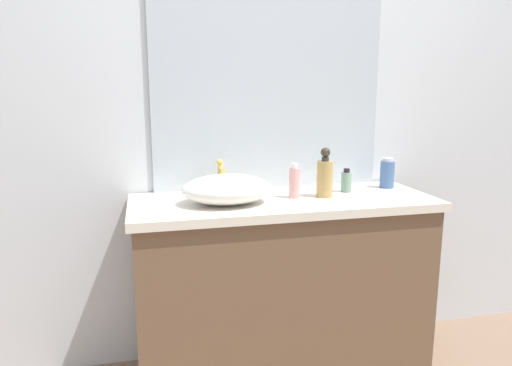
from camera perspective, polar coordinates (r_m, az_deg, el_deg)
The scene contains 9 objects.
bathroom_wall_rear at distance 2.35m, azimuth 2.42°, elevation 10.34°, with size 6.00×0.06×2.60m, color silver.
vanity_counter at distance 2.25m, azimuth 3.19°, elevation -12.54°, with size 1.35×0.51×0.86m.
wall_mirror_panel at distance 2.30m, azimuth 1.59°, elevation 12.43°, with size 1.12×0.01×1.05m, color #B2BCC6.
sink_basin at distance 2.00m, azimuth -3.53°, elevation -0.75°, with size 0.38×0.29×0.12m, color silver.
faucet at distance 2.16m, azimuth -4.29°, elevation 1.01°, with size 0.03×0.11×0.16m.
soap_dispenser at distance 2.14m, azimuth 8.30°, elevation 0.81°, with size 0.07×0.07×0.22m.
lotion_bottle at distance 2.41m, azimuth 15.56°, elevation 1.11°, with size 0.07×0.07×0.15m.
perfume_bottle at distance 2.11m, azimuth 4.67°, elevation 0.10°, with size 0.05×0.05×0.16m.
spray_can at distance 2.27m, azimuth 10.84°, elevation 0.19°, with size 0.05×0.05×0.11m.
Camera 1 is at (-0.64, -1.53, 1.34)m, focal length 33.13 mm.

